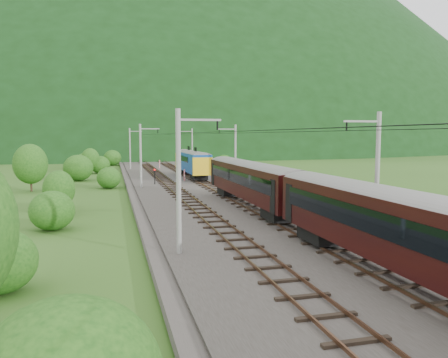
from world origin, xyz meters
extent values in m
plane|color=#2B4D18|center=(0.00, 0.00, 0.00)|extent=(600.00, 600.00, 0.00)
cube|color=#38332D|center=(0.00, 10.00, 0.15)|extent=(14.00, 220.00, 0.30)
cube|color=brown|center=(-3.12, 10.00, 0.49)|extent=(0.08, 220.00, 0.15)
cube|color=brown|center=(-1.68, 10.00, 0.49)|extent=(0.08, 220.00, 0.15)
cube|color=black|center=(-2.40, 10.00, 0.36)|extent=(2.40, 220.00, 0.12)
cube|color=brown|center=(1.68, 10.00, 0.49)|extent=(0.08, 220.00, 0.15)
cube|color=brown|center=(3.12, 10.00, 0.49)|extent=(0.08, 220.00, 0.15)
cube|color=black|center=(2.40, 10.00, 0.36)|extent=(2.40, 220.00, 0.12)
cylinder|color=gray|center=(-6.20, 0.00, 4.30)|extent=(0.28, 0.28, 8.00)
cube|color=gray|center=(-5.00, 0.00, 7.70)|extent=(2.40, 0.12, 0.12)
cylinder|color=black|center=(-4.00, 0.00, 7.40)|extent=(0.10, 0.10, 0.50)
cylinder|color=gray|center=(-6.20, 32.00, 4.30)|extent=(0.28, 0.28, 8.00)
cube|color=gray|center=(-5.00, 32.00, 7.70)|extent=(2.40, 0.12, 0.12)
cylinder|color=black|center=(-4.00, 32.00, 7.40)|extent=(0.10, 0.10, 0.50)
cylinder|color=gray|center=(-6.20, 64.00, 4.30)|extent=(0.28, 0.28, 8.00)
cube|color=gray|center=(-5.00, 64.00, 7.70)|extent=(2.40, 0.12, 0.12)
cylinder|color=black|center=(-4.00, 64.00, 7.40)|extent=(0.10, 0.10, 0.50)
cylinder|color=gray|center=(-6.20, 96.00, 4.30)|extent=(0.28, 0.28, 8.00)
cube|color=gray|center=(-5.00, 96.00, 7.70)|extent=(2.40, 0.12, 0.12)
cylinder|color=black|center=(-4.00, 96.00, 7.40)|extent=(0.10, 0.10, 0.50)
cylinder|color=gray|center=(-6.20, 128.00, 4.30)|extent=(0.28, 0.28, 8.00)
cube|color=gray|center=(-5.00, 128.00, 7.70)|extent=(2.40, 0.12, 0.12)
cylinder|color=black|center=(-4.00, 128.00, 7.40)|extent=(0.10, 0.10, 0.50)
cylinder|color=gray|center=(6.20, 0.00, 4.30)|extent=(0.28, 0.28, 8.00)
cube|color=gray|center=(5.00, 0.00, 7.70)|extent=(2.40, 0.12, 0.12)
cylinder|color=black|center=(4.00, 0.00, 7.40)|extent=(0.10, 0.10, 0.50)
cylinder|color=gray|center=(6.20, 32.00, 4.30)|extent=(0.28, 0.28, 8.00)
cube|color=gray|center=(5.00, 32.00, 7.70)|extent=(2.40, 0.12, 0.12)
cylinder|color=black|center=(4.00, 32.00, 7.40)|extent=(0.10, 0.10, 0.50)
cylinder|color=gray|center=(6.20, 64.00, 4.30)|extent=(0.28, 0.28, 8.00)
cube|color=gray|center=(5.00, 64.00, 7.70)|extent=(2.40, 0.12, 0.12)
cylinder|color=black|center=(4.00, 64.00, 7.40)|extent=(0.10, 0.10, 0.50)
cylinder|color=gray|center=(6.20, 96.00, 4.30)|extent=(0.28, 0.28, 8.00)
cube|color=gray|center=(5.00, 96.00, 7.70)|extent=(2.40, 0.12, 0.12)
cylinder|color=black|center=(4.00, 96.00, 7.40)|extent=(0.10, 0.10, 0.50)
cylinder|color=gray|center=(6.20, 128.00, 4.30)|extent=(0.28, 0.28, 8.00)
cube|color=gray|center=(5.00, 128.00, 7.70)|extent=(2.40, 0.12, 0.12)
cylinder|color=black|center=(4.00, 128.00, 7.40)|extent=(0.10, 0.10, 0.50)
cylinder|color=black|center=(-2.40, 10.00, 7.10)|extent=(0.03, 198.00, 0.03)
cylinder|color=black|center=(2.40, 10.00, 7.10)|extent=(0.03, 198.00, 0.03)
ellipsoid|color=black|center=(0.00, 260.00, 0.00)|extent=(504.00, 360.00, 244.00)
cube|color=black|center=(2.40, -7.51, 2.80)|extent=(2.69, 20.44, 2.79)
cylinder|color=slate|center=(2.40, -7.51, 4.05)|extent=(2.69, 20.34, 2.69)
cube|color=black|center=(1.03, -7.51, 3.13)|extent=(0.05, 17.99, 1.07)
cube|color=black|center=(3.77, -7.51, 3.13)|extent=(0.05, 17.99, 1.07)
cube|color=black|center=(2.40, -0.36, 0.99)|extent=(2.04, 2.97, 0.84)
cube|color=black|center=(2.40, 13.74, 2.80)|extent=(2.69, 20.44, 2.79)
cylinder|color=slate|center=(2.40, 13.74, 4.05)|extent=(2.69, 20.34, 2.69)
cube|color=black|center=(1.03, 13.74, 3.13)|extent=(0.05, 17.99, 1.07)
cube|color=black|center=(3.77, 13.74, 3.13)|extent=(0.05, 17.99, 1.07)
cube|color=black|center=(2.40, 6.59, 0.99)|extent=(2.04, 2.97, 0.84)
cube|color=black|center=(2.40, 20.90, 0.99)|extent=(2.04, 2.97, 0.84)
cube|color=#13479A|center=(2.40, 43.36, 2.80)|extent=(2.69, 16.73, 2.79)
cylinder|color=slate|center=(2.40, 43.36, 4.05)|extent=(2.69, 16.64, 2.69)
cube|color=black|center=(1.03, 43.36, 3.13)|extent=(0.05, 14.72, 1.07)
cube|color=black|center=(3.77, 43.36, 3.13)|extent=(0.05, 14.72, 1.07)
cube|color=black|center=(2.40, 37.50, 0.99)|extent=(2.04, 2.97, 0.84)
cube|color=black|center=(2.40, 49.21, 0.99)|extent=(2.04, 2.97, 0.84)
cube|color=yellow|center=(2.40, 51.52, 2.61)|extent=(2.75, 0.50, 2.51)
cube|color=yellow|center=(2.40, 35.20, 2.61)|extent=(2.75, 0.50, 2.51)
cube|color=black|center=(2.40, 46.36, 4.70)|extent=(0.08, 1.60, 0.84)
cylinder|color=red|center=(-0.43, 64.32, 1.15)|extent=(0.18, 0.18, 1.71)
cylinder|color=red|center=(0.43, 38.71, 1.15)|extent=(0.18, 0.18, 1.70)
cylinder|color=black|center=(-4.17, 35.26, 1.26)|extent=(0.13, 0.13, 1.92)
sphere|color=red|center=(-4.17, 35.26, 2.27)|extent=(0.23, 0.23, 0.23)
ellipsoid|color=#194612|center=(-14.52, -3.42, 1.41)|extent=(3.12, 3.12, 2.81)
ellipsoid|color=#194612|center=(-14.01, 9.50, 1.44)|extent=(3.21, 3.21, 2.89)
ellipsoid|color=#194612|center=(-14.99, 19.54, 1.01)|extent=(2.25, 2.25, 2.02)
ellipsoid|color=#194612|center=(-10.15, 34.51, 1.39)|extent=(3.09, 3.09, 2.78)
ellipsoid|color=#194612|center=(-14.68, 45.51, 1.99)|extent=(4.42, 4.42, 3.98)
ellipsoid|color=#194612|center=(-11.82, 58.52, 1.59)|extent=(3.53, 3.53, 3.18)
ellipsoid|color=#194612|center=(-14.91, 67.02, 1.71)|extent=(3.79, 3.79, 3.41)
ellipsoid|color=#194612|center=(-9.57, 79.49, 1.79)|extent=(3.97, 3.97, 3.57)
ellipsoid|color=#194612|center=(-12.07, 90.57, 1.85)|extent=(4.12, 4.12, 3.71)
cylinder|color=black|center=(-14.21, 15.97, 1.05)|extent=(0.24, 0.24, 2.10)
ellipsoid|color=#194612|center=(-14.21, 15.97, 2.25)|extent=(2.71, 2.71, 3.25)
cylinder|color=black|center=(-19.38, 33.72, 1.59)|extent=(0.24, 0.24, 3.17)
ellipsoid|color=#194612|center=(-19.38, 33.72, 3.40)|extent=(4.08, 4.08, 4.90)
cylinder|color=black|center=(-13.44, 57.82, 1.26)|extent=(0.24, 0.24, 2.51)
ellipsoid|color=#194612|center=(-13.44, 57.82, 2.69)|extent=(3.23, 3.23, 3.87)
ellipsoid|color=#194612|center=(12.46, 17.38, 1.25)|extent=(2.79, 2.79, 2.51)
ellipsoid|color=#194612|center=(13.78, 42.68, 0.95)|extent=(2.10, 2.10, 1.89)
ellipsoid|color=#194612|center=(11.12, 57.05, 1.43)|extent=(3.18, 3.18, 2.86)
camera|label=1|loc=(-9.74, -23.70, 6.83)|focal=35.00mm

